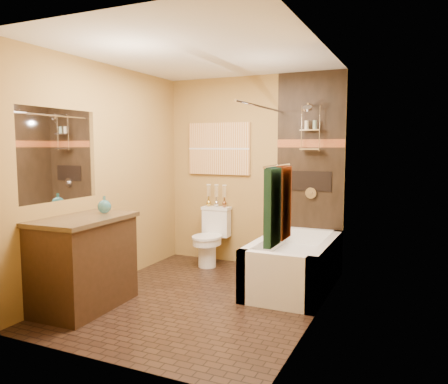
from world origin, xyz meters
The scene contains 23 objects.
floor centered at (0.00, 0.00, 0.00)m, with size 3.00×3.00×0.00m, color black.
wall_left centered at (-1.20, 0.00, 1.25)m, with size 0.02×3.00×2.50m, color #A2813F.
wall_right centered at (1.20, 0.00, 1.25)m, with size 0.02×3.00×2.50m, color #A2813F.
wall_back centered at (0.00, 1.50, 1.25)m, with size 2.40×0.02×2.50m, color #A2813F.
wall_front centered at (0.00, -1.50, 1.25)m, with size 2.40×0.02×2.50m, color #A2813F.
ceiling centered at (0.00, 0.00, 2.50)m, with size 3.00×3.00×0.00m, color silver.
alcove_tile_back centered at (0.78, 1.49, 1.25)m, with size 0.85×0.01×2.50m, color black.
alcove_tile_right centered at (1.19, 0.75, 1.25)m, with size 0.01×1.50×2.50m, color black.
mosaic_band_back centered at (0.78, 1.48, 1.62)m, with size 0.85×0.01×0.10m, color maroon.
mosaic_band_right centered at (1.18, 0.75, 1.62)m, with size 0.01×1.50×0.10m, color maroon.
alcove_niche centered at (0.80, 1.48, 1.15)m, with size 0.50×0.01×0.25m, color black.
shower_fixtures centered at (0.80, 1.38, 1.67)m, with size 0.24×0.33×1.16m.
curtain_rod centered at (0.40, 0.75, 2.02)m, with size 0.03×0.03×1.55m, color silver.
towel_bar centered at (1.15, -1.05, 1.45)m, with size 0.02×0.02×0.55m, color silver.
towel_teal centered at (1.16, -1.18, 1.18)m, with size 0.05×0.22×0.52m, color #1C4C5E.
towel_rust centered at (1.16, -0.92, 1.18)m, with size 0.05×0.22×0.52m, color maroon.
sunset_painting centered at (-0.48, 1.48, 1.55)m, with size 0.90×0.04×0.70m, color #C3732E.
vanity_mirror centered at (-1.19, -0.70, 1.50)m, with size 0.01×1.00×0.90m, color white.
bathtub centered at (0.80, 0.75, 0.22)m, with size 0.80×1.50×0.55m.
toilet centered at (-0.48, 1.22, 0.39)m, with size 0.39×0.58×0.76m.
vanity centered at (-0.92, -0.70, 0.45)m, with size 0.66×1.04×0.90m.
teal_bottle centered at (-0.87, -0.43, 0.99)m, with size 0.14×0.14×0.22m, color #2A737F, non-canonical shape.
bud_vases centered at (-0.48, 1.39, 0.92)m, with size 0.30×0.06×0.30m.
Camera 1 is at (2.06, -3.93, 1.58)m, focal length 35.00 mm.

